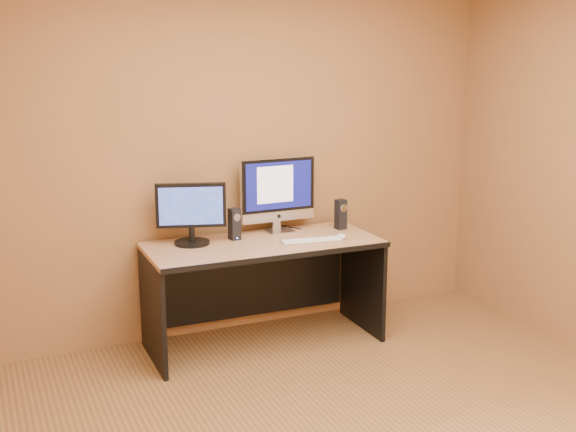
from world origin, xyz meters
The scene contains 10 objects.
walls centered at (0.00, 0.00, 1.30)m, with size 4.00×4.00×2.60m, color #8E5C39, non-canonical shape.
desk centered at (0.08, 1.61, 0.37)m, with size 1.59×0.70×0.74m, color #AB8155, non-canonical shape.
imac centered at (0.29, 1.84, 1.01)m, with size 0.57×0.21×0.55m, color #B7B7BB, non-canonical shape.
second_monitor centered at (-0.38, 1.77, 0.94)m, with size 0.48×0.24×0.42m, color black, non-canonical shape.
speaker_left centered at (-0.08, 1.76, 0.85)m, with size 0.07×0.07×0.22m, color black, non-canonical shape.
speaker_right centered at (0.74, 1.73, 0.85)m, with size 0.07×0.07×0.22m, color black, non-canonical shape.
keyboard centered at (0.38, 1.49, 0.74)m, with size 0.43×0.12×0.02m, color silver.
mouse centered at (0.61, 1.49, 0.75)m, with size 0.06×0.10×0.04m, color silver.
cable_a centered at (0.41, 1.93, 0.74)m, with size 0.01×0.01×0.22m, color black.
cable_b centered at (0.24, 1.89, 0.74)m, with size 0.01×0.01×0.18m, color black.
Camera 1 is at (-1.71, -2.79, 2.02)m, focal length 45.00 mm.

